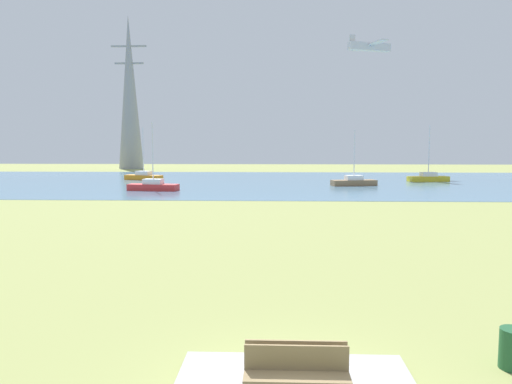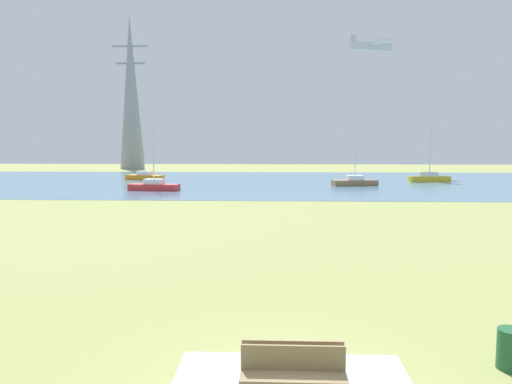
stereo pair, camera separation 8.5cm
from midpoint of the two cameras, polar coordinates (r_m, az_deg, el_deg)
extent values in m
plane|color=#8C9351|center=(30.59, 2.89, -2.79)|extent=(160.00, 160.00, 0.00)
cube|color=tan|center=(9.53, 0.45, -20.11)|extent=(0.24, 0.44, 0.40)
cube|color=tan|center=(9.57, 8.12, -20.05)|extent=(0.24, 0.44, 0.40)
cube|color=brown|center=(9.43, 4.31, -18.89)|extent=(1.80, 0.48, 0.05)
cube|color=brown|center=(9.14, 4.37, -18.05)|extent=(1.80, 0.05, 0.44)
cube|color=brown|center=(8.86, 4.46, -20.60)|extent=(1.80, 0.48, 0.05)
cube|color=brown|center=(8.95, 4.42, -18.59)|extent=(1.80, 0.05, 0.44)
cube|color=#547F9E|center=(58.43, 2.61, 1.20)|extent=(140.00, 40.00, 0.02)
cube|color=red|center=(48.32, -11.86, 0.55)|extent=(4.95, 2.11, 0.60)
cube|color=white|center=(48.28, -11.88, 1.20)|extent=(1.93, 1.33, 0.50)
cylinder|color=silver|center=(48.16, -11.94, 4.43)|extent=(0.10, 0.10, 5.95)
cube|color=orange|center=(62.89, -12.92, 1.65)|extent=(5.02, 3.03, 0.60)
cube|color=white|center=(62.86, -12.93, 2.15)|extent=(2.07, 1.64, 0.50)
cylinder|color=silver|center=(62.77, -12.98, 4.61)|extent=(0.10, 0.10, 5.89)
cube|color=brown|center=(53.82, 11.21, 1.06)|extent=(5.01, 2.49, 0.60)
cube|color=white|center=(53.78, 11.22, 1.64)|extent=(1.99, 1.46, 0.50)
cylinder|color=silver|center=(53.67, 11.27, 4.22)|extent=(0.10, 0.10, 5.34)
cube|color=yellow|center=(62.41, 19.28, 1.45)|extent=(5.00, 2.37, 0.60)
cube|color=white|center=(62.37, 19.29, 1.96)|extent=(1.97, 1.42, 0.50)
cylinder|color=silver|center=(62.28, 19.37, 4.51)|extent=(0.10, 0.10, 6.05)
cone|color=gray|center=(93.35, -14.44, 11.07)|extent=(4.40, 4.40, 27.40)
cube|color=gray|center=(94.52, -14.57, 16.03)|extent=(6.40, 0.30, 0.30)
cube|color=gray|center=(94.01, -14.52, 14.23)|extent=(5.20, 0.30, 0.30)
cube|color=silver|center=(75.04, 12.96, 16.07)|extent=(6.40, 3.15, 1.10)
cube|color=silver|center=(75.07, 12.96, 16.22)|extent=(3.81, 8.29, 0.16)
cube|color=silver|center=(73.91, 11.06, 16.91)|extent=(0.89, 0.41, 1.50)
camera|label=1|loc=(0.04, -90.09, -0.01)|focal=34.53mm
camera|label=2|loc=(0.04, 89.91, 0.01)|focal=34.53mm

